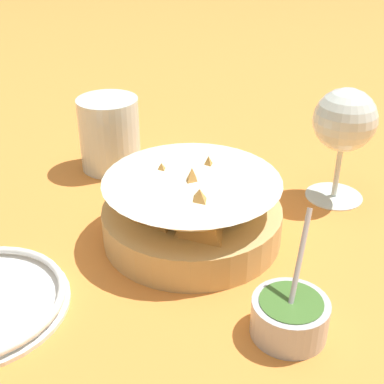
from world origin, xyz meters
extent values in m
plane|color=orange|center=(0.00, 0.00, 0.00)|extent=(4.00, 4.00, 0.00)
cylinder|color=tan|center=(0.02, -0.03, 0.02)|extent=(0.21, 0.21, 0.04)
cone|color=#EDE5C6|center=(0.02, -0.03, 0.04)|extent=(0.20, 0.20, 0.07)
cylinder|color=#3D842D|center=(0.02, -0.03, 0.02)|extent=(0.15, 0.15, 0.01)
pyramid|color=#CC8E42|center=(0.07, -0.03, 0.06)|extent=(0.07, 0.07, 0.06)
pyramid|color=#CC8E42|center=(0.03, 0.01, 0.06)|extent=(0.09, 0.09, 0.06)
pyramid|color=#CC8E42|center=(-0.01, 0.00, 0.05)|extent=(0.09, 0.09, 0.05)
pyramid|color=#CC8E42|center=(-0.02, -0.05, 0.06)|extent=(0.09, 0.10, 0.06)
pyramid|color=#CC8E42|center=(0.02, -0.03, 0.06)|extent=(0.06, 0.05, 0.06)
cylinder|color=#B7B7BC|center=(-0.09, -0.17, 0.02)|extent=(0.07, 0.07, 0.04)
cylinder|color=#42702D|center=(-0.09, -0.17, 0.02)|extent=(0.06, 0.06, 0.03)
cylinder|color=#B7B7BC|center=(-0.08, -0.17, 0.06)|extent=(0.06, 0.01, 0.10)
cylinder|color=silver|center=(0.18, -0.17, 0.00)|extent=(0.08, 0.08, 0.00)
cylinder|color=silver|center=(0.18, -0.17, 0.04)|extent=(0.01, 0.01, 0.07)
sphere|color=silver|center=(0.18, -0.17, 0.11)|extent=(0.08, 0.08, 0.08)
sphere|color=beige|center=(0.18, -0.17, 0.10)|extent=(0.05, 0.05, 0.05)
cylinder|color=silver|center=(0.15, 0.15, 0.05)|extent=(0.09, 0.09, 0.11)
cylinder|color=gold|center=(0.15, 0.15, 0.04)|extent=(0.07, 0.07, 0.08)
torus|color=silver|center=(0.19, 0.15, 0.05)|extent=(0.07, 0.01, 0.07)
camera|label=1|loc=(-0.46, -0.24, 0.36)|focal=50.00mm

